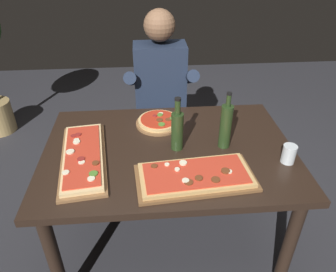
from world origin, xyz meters
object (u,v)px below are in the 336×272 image
at_px(pizza_rectangular_front, 195,176).
at_px(diner_chair, 160,114).
at_px(tumbler_near_camera, 289,154).
at_px(pizza_rectangular_left, 83,157).
at_px(wine_bottle_dark, 177,130).
at_px(pizza_round_far, 159,122).
at_px(seated_diner, 161,92).
at_px(oil_bottle_amber, 226,126).
at_px(dining_table, 169,162).

xyz_separation_m(pizza_rectangular_front, diner_chair, (-0.11, 1.13, -0.27)).
bearing_deg(diner_chair, tumbler_near_camera, -59.06).
relative_size(pizza_rectangular_left, tumbler_near_camera, 6.55).
height_order(wine_bottle_dark, tumbler_near_camera, wine_bottle_dark).
relative_size(pizza_round_far, seated_diner, 0.21).
bearing_deg(pizza_rectangular_left, oil_bottle_amber, 4.72).
bearing_deg(seated_diner, pizza_round_far, -95.13).
bearing_deg(tumbler_near_camera, pizza_round_far, 146.46).
xyz_separation_m(dining_table, tumbler_near_camera, (0.62, -0.17, 0.15)).
xyz_separation_m(pizza_round_far, diner_chair, (0.04, 0.59, -0.27)).
bearing_deg(oil_bottle_amber, tumbler_near_camera, -29.07).
distance_m(wine_bottle_dark, oil_bottle_amber, 0.27).
bearing_deg(pizza_rectangular_left, pizza_round_far, 38.17).
distance_m(dining_table, tumbler_near_camera, 0.66).
relative_size(pizza_rectangular_front, seated_diner, 0.45).
height_order(dining_table, wine_bottle_dark, wine_bottle_dark).
xyz_separation_m(tumbler_near_camera, seated_diner, (-0.62, 0.91, -0.05)).
height_order(dining_table, oil_bottle_amber, oil_bottle_amber).
bearing_deg(pizza_rectangular_left, tumbler_near_camera, -5.53).
xyz_separation_m(wine_bottle_dark, seated_diner, (-0.05, 0.74, -0.12)).
relative_size(wine_bottle_dark, oil_bottle_amber, 0.94).
distance_m(pizza_rectangular_front, oil_bottle_amber, 0.36).
xyz_separation_m(pizza_round_far, tumbler_near_camera, (0.66, -0.44, 0.03)).
xyz_separation_m(pizza_rectangular_left, pizza_round_far, (0.42, 0.33, -0.00)).
relative_size(oil_bottle_amber, diner_chair, 0.38).
height_order(dining_table, pizza_rectangular_left, pizza_rectangular_left).
bearing_deg(diner_chair, pizza_rectangular_front, -84.54).
bearing_deg(diner_chair, dining_table, -90.06).
height_order(pizza_rectangular_front, seated_diner, seated_diner).
xyz_separation_m(pizza_rectangular_left, diner_chair, (0.46, 0.92, -0.27)).
relative_size(pizza_rectangular_left, oil_bottle_amber, 1.98).
xyz_separation_m(dining_table, pizza_round_far, (-0.04, 0.26, 0.12)).
bearing_deg(oil_bottle_amber, wine_bottle_dark, 179.72).
bearing_deg(diner_chair, pizza_round_far, -94.09).
bearing_deg(oil_bottle_amber, diner_chair, 109.98).
distance_m(tumbler_near_camera, diner_chair, 1.24).
height_order(pizza_round_far, tumbler_near_camera, tumbler_near_camera).
height_order(wine_bottle_dark, oil_bottle_amber, oil_bottle_amber).
xyz_separation_m(oil_bottle_amber, tumbler_near_camera, (0.30, -0.17, -0.08)).
relative_size(pizza_rectangular_front, diner_chair, 0.70).
bearing_deg(pizza_rectangular_front, seated_diner, 96.11).
height_order(pizza_rectangular_left, diner_chair, diner_chair).
distance_m(pizza_rectangular_left, wine_bottle_dark, 0.52).
bearing_deg(pizza_round_far, dining_table, -81.10).
height_order(pizza_rectangular_front, diner_chair, diner_chair).
relative_size(dining_table, pizza_rectangular_front, 2.31).
bearing_deg(seated_diner, wine_bottle_dark, -86.47).
distance_m(pizza_rectangular_left, seated_diner, 0.93).
bearing_deg(tumbler_near_camera, pizza_rectangular_left, 174.47).
bearing_deg(pizza_rectangular_left, pizza_rectangular_front, -19.81).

